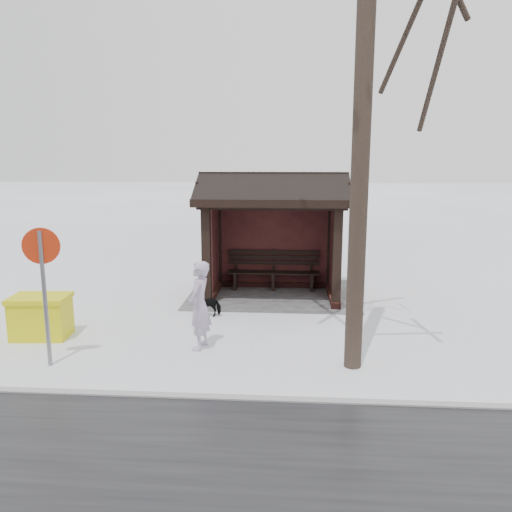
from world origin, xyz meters
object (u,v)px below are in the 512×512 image
(grit_bin, at_px, (41,316))
(pedestrian, at_px, (199,305))
(dog, at_px, (207,304))
(bus_shelter, at_px, (273,210))
(road_sign, at_px, (43,267))

(grit_bin, bearing_deg, pedestrian, 169.48)
(pedestrian, height_order, dog, pedestrian)
(pedestrian, bearing_deg, bus_shelter, 171.99)
(bus_shelter, xyz_separation_m, pedestrian, (1.18, 3.74, -1.35))
(grit_bin, distance_m, road_sign, 1.95)
(bus_shelter, distance_m, grit_bin, 5.78)
(pedestrian, distance_m, road_sign, 2.69)
(bus_shelter, distance_m, road_sign, 5.88)
(bus_shelter, height_order, dog, bus_shelter)
(bus_shelter, bearing_deg, grit_bin, 38.01)
(pedestrian, xyz_separation_m, road_sign, (2.37, 0.92, 0.87))
(bus_shelter, relative_size, road_sign, 1.55)
(bus_shelter, xyz_separation_m, dog, (1.37, 1.80, -1.90))
(dog, bearing_deg, road_sign, -36.59)
(bus_shelter, bearing_deg, dog, 52.57)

